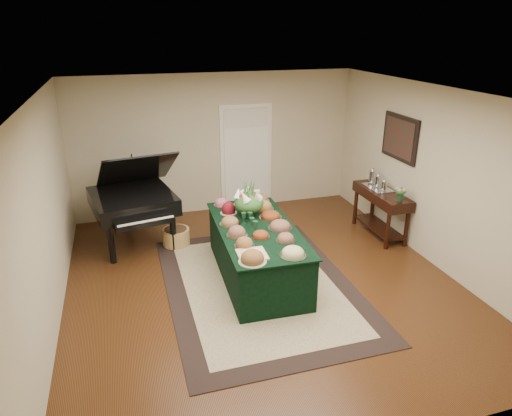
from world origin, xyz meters
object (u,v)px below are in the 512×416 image
object	(u,v)px
grand_piano	(133,200)
floral_centerpiece	(249,199)
mahogany_sideboard	(381,201)
buffet_table	(257,252)

from	to	relation	value
grand_piano	floral_centerpiece	bearing A→B (deg)	-36.28
grand_piano	mahogany_sideboard	world-z (taller)	grand_piano
buffet_table	floral_centerpiece	xyz separation A→B (m)	(0.01, 0.45, 0.67)
buffet_table	mahogany_sideboard	world-z (taller)	mahogany_sideboard
grand_piano	mahogany_sideboard	size ratio (longest dim) A/B	1.33
floral_centerpiece	mahogany_sideboard	size ratio (longest dim) A/B	0.35
buffet_table	grand_piano	xyz separation A→B (m)	(-1.65, 1.67, 0.39)
buffet_table	mahogany_sideboard	bearing A→B (deg)	17.39
mahogany_sideboard	floral_centerpiece	bearing A→B (deg)	-172.35
buffet_table	grand_piano	world-z (taller)	grand_piano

